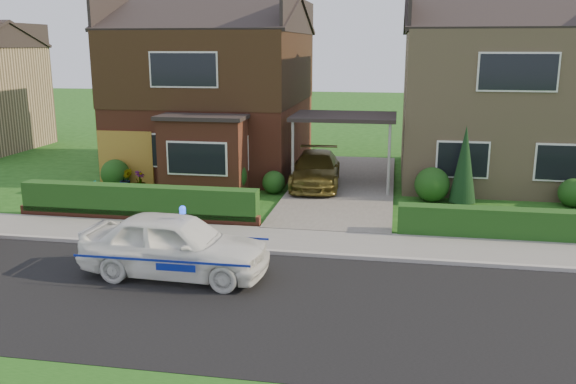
# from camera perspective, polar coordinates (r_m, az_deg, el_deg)

# --- Properties ---
(ground) EXTENTS (120.00, 120.00, 0.00)m
(ground) POSITION_cam_1_polar(r_m,az_deg,el_deg) (12.84, 0.76, -10.62)
(ground) COLOR #184512
(ground) RESTS_ON ground
(road) EXTENTS (60.00, 6.00, 0.02)m
(road) POSITION_cam_1_polar(r_m,az_deg,el_deg) (12.84, 0.76, -10.62)
(road) COLOR black
(road) RESTS_ON ground
(kerb) EXTENTS (60.00, 0.16, 0.12)m
(kerb) POSITION_cam_1_polar(r_m,az_deg,el_deg) (15.62, 2.58, -5.89)
(kerb) COLOR #9E9993
(kerb) RESTS_ON ground
(sidewalk) EXTENTS (60.00, 2.00, 0.10)m
(sidewalk) POSITION_cam_1_polar(r_m,az_deg,el_deg) (16.61, 3.06, -4.74)
(sidewalk) COLOR slate
(sidewalk) RESTS_ON ground
(driveway) EXTENTS (3.80, 12.00, 0.12)m
(driveway) POSITION_cam_1_polar(r_m,az_deg,el_deg) (23.23, 5.16, 0.57)
(driveway) COLOR #666059
(driveway) RESTS_ON ground
(house_left) EXTENTS (7.50, 9.53, 7.25)m
(house_left) POSITION_cam_1_polar(r_m,az_deg,el_deg) (26.63, -6.80, 10.35)
(house_left) COLOR brown
(house_left) RESTS_ON ground
(house_right) EXTENTS (7.50, 8.06, 7.25)m
(house_right) POSITION_cam_1_polar(r_m,az_deg,el_deg) (25.90, 19.00, 9.30)
(house_right) COLOR tan
(house_right) RESTS_ON ground
(carport_link) EXTENTS (3.80, 3.00, 2.77)m
(carport_link) POSITION_cam_1_polar(r_m,az_deg,el_deg) (22.74, 5.29, 6.93)
(carport_link) COLOR black
(carport_link) RESTS_ON ground
(garage_door) EXTENTS (2.20, 0.10, 2.10)m
(garage_door) POSITION_cam_1_polar(r_m,az_deg,el_deg) (24.15, -14.93, 3.06)
(garage_door) COLOR olive
(garage_door) RESTS_ON ground
(dwarf_wall) EXTENTS (7.70, 0.25, 0.36)m
(dwarf_wall) POSITION_cam_1_polar(r_m,az_deg,el_deg) (19.21, -13.92, -2.18)
(dwarf_wall) COLOR brown
(dwarf_wall) RESTS_ON ground
(hedge_left) EXTENTS (7.50, 0.55, 0.90)m
(hedge_left) POSITION_cam_1_polar(r_m,az_deg,el_deg) (19.39, -13.71, -2.58)
(hedge_left) COLOR #1C3D13
(hedge_left) RESTS_ON ground
(hedge_right) EXTENTS (7.50, 0.55, 0.80)m
(hedge_right) POSITION_cam_1_polar(r_m,az_deg,el_deg) (18.14, 22.13, -4.33)
(hedge_right) COLOR #1C3D13
(hedge_right) RESTS_ON ground
(shrub_left_far) EXTENTS (1.08, 1.08, 1.08)m
(shrub_left_far) POSITION_cam_1_polar(r_m,az_deg,el_deg) (23.95, -15.86, 1.67)
(shrub_left_far) COLOR #1C3D13
(shrub_left_far) RESTS_ON ground
(shrub_left_mid) EXTENTS (1.32, 1.32, 1.32)m
(shrub_left_mid) POSITION_cam_1_polar(r_m,az_deg,el_deg) (22.16, -5.56, 1.51)
(shrub_left_mid) COLOR #1C3D13
(shrub_left_mid) RESTS_ON ground
(shrub_left_near) EXTENTS (0.84, 0.84, 0.84)m
(shrub_left_near) POSITION_cam_1_polar(r_m,az_deg,el_deg) (22.13, -1.35, 0.92)
(shrub_left_near) COLOR #1C3D13
(shrub_left_near) RESTS_ON ground
(shrub_right_near) EXTENTS (1.20, 1.20, 1.20)m
(shrub_right_near) POSITION_cam_1_polar(r_m,az_deg,el_deg) (21.51, 13.33, 0.68)
(shrub_right_near) COLOR #1C3D13
(shrub_right_near) RESTS_ON ground
(shrub_right_mid) EXTENTS (0.96, 0.96, 0.96)m
(shrub_right_mid) POSITION_cam_1_polar(r_m,az_deg,el_deg) (22.39, 25.12, -0.07)
(shrub_right_mid) COLOR #1C3D13
(shrub_right_mid) RESTS_ON ground
(conifer_a) EXTENTS (0.90, 0.90, 2.60)m
(conifer_a) POSITION_cam_1_polar(r_m,az_deg,el_deg) (21.26, 16.15, 2.29)
(conifer_a) COLOR black
(conifer_a) RESTS_ON ground
(police_car) EXTENTS (4.04, 4.47, 1.66)m
(police_car) POSITION_cam_1_polar(r_m,az_deg,el_deg) (14.40, -10.50, -4.93)
(police_car) COLOR white
(police_car) RESTS_ON ground
(driveway_car) EXTENTS (2.05, 4.43, 1.25)m
(driveway_car) POSITION_cam_1_polar(r_m,az_deg,el_deg) (22.84, 2.61, 2.15)
(driveway_car) COLOR brown
(driveway_car) RESTS_ON driveway
(potted_plant_a) EXTENTS (0.51, 0.42, 0.83)m
(potted_plant_a) POSITION_cam_1_polar(r_m,az_deg,el_deg) (21.51, -17.78, -0.12)
(potted_plant_a) COLOR gray
(potted_plant_a) RESTS_ON ground
(potted_plant_b) EXTENTS (0.59, 0.55, 0.85)m
(potted_plant_b) POSITION_cam_1_polar(r_m,az_deg,el_deg) (23.25, -14.89, 1.10)
(potted_plant_b) COLOR gray
(potted_plant_b) RESTS_ON ground
(potted_plant_c) EXTENTS (0.50, 0.50, 0.76)m
(potted_plant_c) POSITION_cam_1_polar(r_m,az_deg,el_deg) (23.04, -13.70, 0.94)
(potted_plant_c) COLOR gray
(potted_plant_c) RESTS_ON ground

